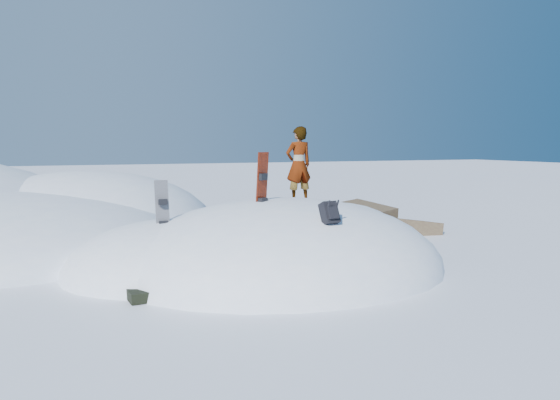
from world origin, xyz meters
name	(u,v)px	position (x,y,z in m)	size (l,w,h in m)	color
ground	(282,269)	(0.00, 0.00, 0.00)	(120.00, 120.00, 0.00)	white
snow_mound	(271,268)	(-0.17, 0.24, 0.00)	(8.00, 6.00, 3.00)	white
rock_outcrop	(360,235)	(3.72, 3.01, 0.01)	(4.68, 4.41, 1.68)	brown
snowboard_red	(262,192)	(-0.49, -0.10, 1.67)	(0.34, 0.31, 1.65)	#AE2809
snowboard_dark	(163,215)	(-2.42, 0.36, 1.23)	(0.27, 0.26, 1.42)	black
backpack	(330,213)	(0.20, -1.74, 1.39)	(0.32, 0.41, 0.48)	black
gear_pile	(151,293)	(-2.94, -1.19, 0.11)	(0.86, 0.65, 0.23)	black
person	(299,165)	(0.86, 1.07, 2.15)	(0.64, 0.42, 1.76)	slate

